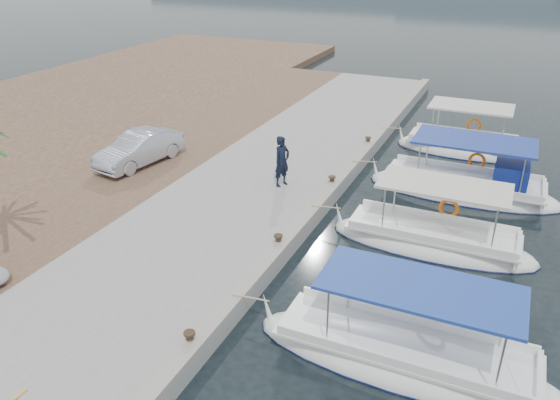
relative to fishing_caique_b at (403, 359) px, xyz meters
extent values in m
plane|color=black|center=(-4.25, 1.57, -0.12)|extent=(400.00, 400.00, 0.00)
cube|color=gray|center=(-7.25, 6.57, 0.13)|extent=(6.00, 40.00, 0.50)
cube|color=gray|center=(-4.47, 6.57, 0.44)|extent=(0.44, 40.00, 0.12)
cube|color=brown|center=(-12.25, 6.57, 0.13)|extent=(4.00, 40.00, 0.50)
ellipsoid|color=white|center=(-0.01, 0.00, -0.07)|extent=(7.30, 2.08, 1.30)
ellipsoid|color=navy|center=(-0.01, 0.00, -0.09)|extent=(7.34, 2.12, 0.22)
cube|color=white|center=(-0.01, 0.00, 0.43)|extent=(5.99, 1.79, 0.08)
cube|color=#203FA1|center=(0.18, 0.00, 2.07)|extent=(4.38, 1.91, 0.08)
cylinder|color=silver|center=(-1.65, -0.78, 1.23)|extent=(0.05, 0.05, 1.60)
torus|color=orange|center=(0.29, 0.98, 0.88)|extent=(0.68, 0.12, 0.68)
ellipsoid|color=white|center=(-0.38, 5.75, -0.07)|extent=(6.55, 2.06, 1.30)
ellipsoid|color=navy|center=(-0.38, 5.75, -0.09)|extent=(6.58, 2.10, 0.22)
cube|color=white|center=(-0.38, 5.75, 0.43)|extent=(5.37, 1.77, 0.08)
cube|color=beige|center=(-0.22, 5.75, 2.07)|extent=(3.93, 1.89, 0.08)
cylinder|color=silver|center=(-1.85, 4.98, 1.23)|extent=(0.05, 0.05, 1.60)
torus|color=orange|center=(-0.08, 6.72, 0.88)|extent=(0.68, 0.12, 0.68)
ellipsoid|color=white|center=(-0.01, 10.39, -0.07)|extent=(7.29, 2.48, 1.30)
ellipsoid|color=navy|center=(-0.01, 10.39, -0.09)|extent=(7.32, 2.53, 0.22)
cube|color=white|center=(-0.01, 10.39, 0.43)|extent=(5.98, 2.14, 0.08)
cube|color=navy|center=(0.17, 10.39, 2.07)|extent=(4.37, 2.28, 0.08)
cylinder|color=silver|center=(-1.65, 9.46, 1.23)|extent=(0.05, 0.05, 1.60)
torus|color=orange|center=(0.29, 11.57, 0.88)|extent=(0.68, 0.12, 0.68)
cube|color=navy|center=(1.63, 10.39, 0.98)|extent=(1.20, 1.74, 1.00)
ellipsoid|color=white|center=(-0.65, 15.19, -0.07)|extent=(6.00, 2.29, 1.30)
ellipsoid|color=navy|center=(-0.65, 15.19, -0.09)|extent=(6.03, 2.34, 0.22)
cube|color=white|center=(-0.65, 15.19, 0.43)|extent=(4.92, 1.97, 0.08)
cube|color=beige|center=(-0.50, 15.19, 2.07)|extent=(3.60, 2.11, 0.08)
cylinder|color=silver|center=(-2.00, 14.33, 1.23)|extent=(0.05, 0.05, 1.60)
torus|color=orange|center=(-0.35, 16.28, 0.88)|extent=(0.68, 0.12, 0.68)
cylinder|color=black|center=(-4.60, -1.93, 0.53)|extent=(0.18, 0.18, 0.30)
cylinder|color=black|center=(-4.60, -1.93, 0.68)|extent=(0.28, 0.28, 0.05)
cylinder|color=black|center=(-4.60, 3.07, 0.53)|extent=(0.18, 0.18, 0.30)
cylinder|color=black|center=(-4.60, 3.07, 0.68)|extent=(0.28, 0.28, 0.05)
cylinder|color=black|center=(-4.60, 8.07, 0.53)|extent=(0.18, 0.18, 0.30)
cylinder|color=black|center=(-4.60, 8.07, 0.68)|extent=(0.28, 0.28, 0.05)
cylinder|color=black|center=(-4.60, 13.07, 0.53)|extent=(0.18, 0.18, 0.30)
cylinder|color=black|center=(-4.60, 13.07, 0.68)|extent=(0.28, 0.28, 0.05)
imported|color=black|center=(-6.33, 7.22, 1.35)|extent=(0.69, 0.83, 1.95)
imported|color=#B0B6C9|center=(-12.63, 6.82, 1.04)|extent=(2.05, 4.21, 1.33)
camera|label=1|loc=(1.41, -10.22, 8.92)|focal=35.00mm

